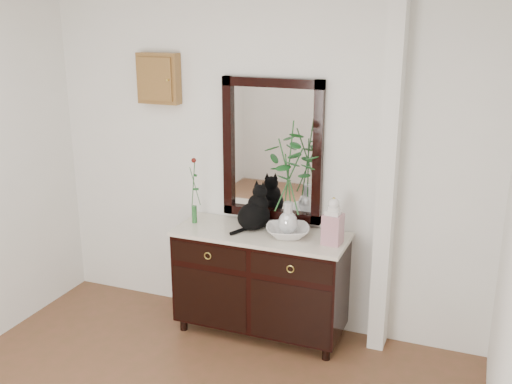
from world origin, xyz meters
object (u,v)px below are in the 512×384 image
at_px(cat, 254,207).
at_px(lotus_bowl, 288,231).
at_px(sideboard, 261,278).
at_px(ginger_jar, 333,220).

bearing_deg(cat, lotus_bowl, 11.54).
xyz_separation_m(sideboard, cat, (-0.08, 0.06, 0.55)).
bearing_deg(ginger_jar, cat, 173.02).
relative_size(sideboard, ginger_jar, 3.75).
relative_size(sideboard, lotus_bowl, 4.10).
height_order(lotus_bowl, ginger_jar, ginger_jar).
bearing_deg(lotus_bowl, ginger_jar, -2.89).
bearing_deg(sideboard, ginger_jar, -2.23).
height_order(cat, ginger_jar, ginger_jar).
xyz_separation_m(cat, ginger_jar, (0.64, -0.08, 0.00)).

